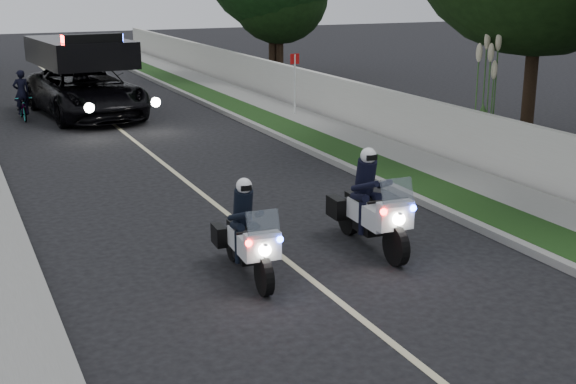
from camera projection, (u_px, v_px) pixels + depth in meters
name	position (u px, v px, depth m)	size (l,w,h in m)	color
ground	(282.00, 257.00, 13.52)	(120.00, 120.00, 0.00)	black
curb_right	(271.00, 133.00, 23.89)	(0.20, 60.00, 0.15)	gray
grass_verge	(291.00, 131.00, 24.17)	(1.20, 60.00, 0.16)	#193814
sidewalk_right	(328.00, 128.00, 24.69)	(1.40, 60.00, 0.16)	gray
property_wall	(355.00, 105.00, 24.91)	(0.22, 60.00, 1.50)	beige
lane_marking	(142.00, 147.00, 22.27)	(0.12, 50.00, 0.01)	#BFB78C
police_moto_left	(248.00, 276.00, 12.64)	(0.68, 1.94, 1.65)	silver
police_moto_right	(370.00, 248.00, 13.95)	(0.76, 2.18, 1.85)	silver
police_suv	(88.00, 116.00, 27.12)	(3.01, 6.51, 3.16)	black
bicycle	(24.00, 120.00, 26.47)	(0.55, 1.59, 0.83)	black
cyclist	(24.00, 120.00, 26.47)	(0.55, 0.36, 1.52)	black
sign_post	(295.00, 119.00, 26.70)	(0.36, 0.36, 2.32)	red
pampas_far	(479.00, 164.00, 20.22)	(1.27, 1.27, 3.62)	beige
tree_right_b	(524.00, 151.00, 21.73)	(7.40, 7.40, 12.34)	#1A3812
tree_right_d	(273.00, 79.00, 37.08)	(6.36, 6.36, 10.60)	#153913
tree_right_e	(280.00, 79.00, 36.99)	(4.66, 4.66, 7.77)	black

